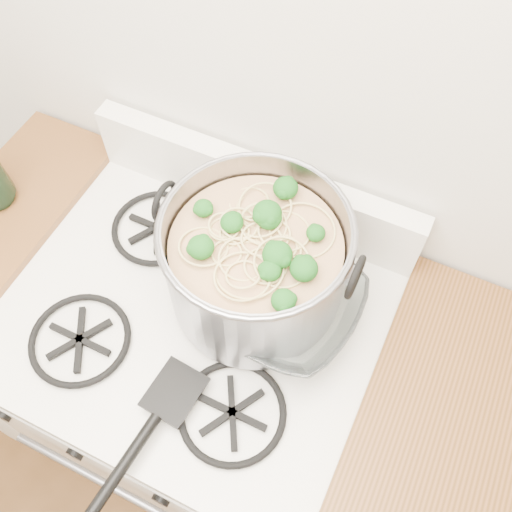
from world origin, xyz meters
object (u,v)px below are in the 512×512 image
object	(u,v)px
gas_range	(207,389)
spatula	(174,390)
glass_bowl	(284,308)
stock_pot	(256,264)

from	to	relation	value
gas_range	spatula	size ratio (longest dim) A/B	2.98
glass_bowl	gas_range	bearing A→B (deg)	-155.28
gas_range	stock_pot	distance (m)	0.61
gas_range	stock_pot	bearing A→B (deg)	43.71
glass_bowl	stock_pot	bearing A→B (deg)	165.98
stock_pot	glass_bowl	distance (m)	0.12
stock_pot	gas_range	bearing A→B (deg)	-136.29
spatula	glass_bowl	size ratio (longest dim) A/B	2.65
spatula	glass_bowl	xyz separation A→B (m)	(0.12, 0.24, 0.00)
gas_range	glass_bowl	xyz separation A→B (m)	(0.17, 0.08, 0.50)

